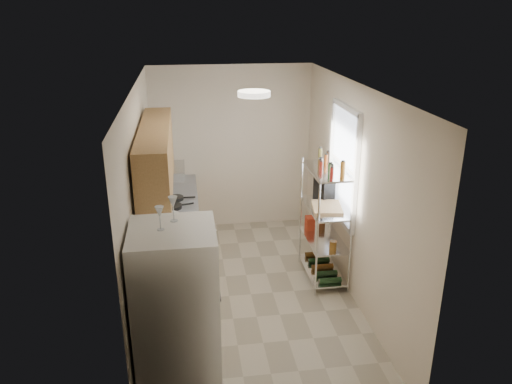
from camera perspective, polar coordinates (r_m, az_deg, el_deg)
room at (r=5.84m, az=-0.63°, el=-0.74°), size 2.52×4.42×2.62m
counter_run at (r=6.54m, az=-9.18°, el=-6.70°), size 0.63×3.51×0.90m
upper_cabinets at (r=5.73m, az=-11.32°, el=3.84°), size 0.33×2.20×0.72m
range_hood at (r=6.61m, az=-10.32°, el=2.35°), size 0.50×0.60×0.12m
window at (r=6.34m, az=9.98°, el=3.10°), size 0.06×1.00×1.46m
bakers_rack at (r=6.37m, az=8.01°, el=-0.91°), size 0.45×0.90×1.73m
ceiling_dome at (r=5.21m, az=-0.23°, el=11.17°), size 0.34×0.34×0.05m
refrigerator at (r=4.52m, az=-8.97°, el=-14.20°), size 0.71×0.71×1.72m
wine_glass_a at (r=4.07m, az=-10.93°, el=-2.97°), size 0.07×0.07×0.20m
wine_glass_b at (r=4.21m, az=-9.43°, el=-1.92°), size 0.08×0.08×0.22m
rice_cooker at (r=5.99m, az=-9.90°, el=-3.52°), size 0.27×0.27×0.22m
frying_pan_large at (r=6.69m, az=-9.56°, el=-1.65°), size 0.32×0.32×0.05m
frying_pan_small at (r=6.98m, az=-9.15°, el=-0.70°), size 0.22×0.22×0.04m
cutting_board at (r=6.37m, az=8.12°, el=-1.73°), size 0.43×0.52×0.03m
espresso_machine at (r=6.66m, az=7.81°, el=0.58°), size 0.25×0.31×0.31m
storage_bag at (r=6.82m, az=6.17°, el=-3.54°), size 0.11×0.15×0.17m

